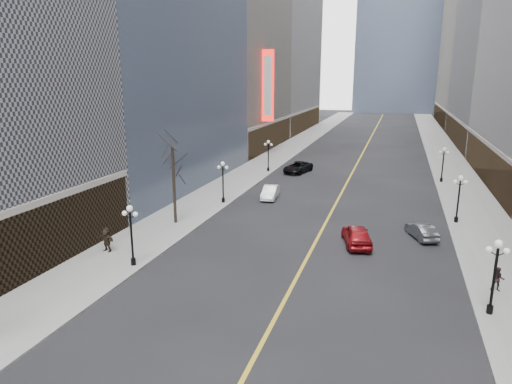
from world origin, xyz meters
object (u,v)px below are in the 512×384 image
Objects in this scene: streetlamp_west_2 at (223,178)px; streetlamp_west_3 at (268,152)px; streetlamp_east_3 at (443,161)px; car_sb_far at (421,231)px; car_nb_far at (298,167)px; streetlamp_east_1 at (495,269)px; streetlamp_west_1 at (131,229)px; streetlamp_east_2 at (459,194)px; car_nb_mid at (270,192)px; car_sb_mid at (357,235)px.

streetlamp_west_2 is 1.00× the size of streetlamp_west_3.
streetlamp_east_3 and streetlamp_west_3 have the same top height.
car_nb_far is at bearing -78.69° from car_sb_far.
streetlamp_west_3 is at bearing 123.25° from streetlamp_east_1.
streetlamp_west_1 is 24.06m from car_sb_far.
streetlamp_east_2 is 1.02× the size of car_nb_mid.
car_sb_far is at bearing -98.08° from streetlamp_east_3.
car_nb_mid is 0.88× the size of car_sb_mid.
car_nb_mid is 0.77× the size of car_nb_far.
streetlamp_east_3 is 29.68m from streetlamp_west_2.
streetlamp_west_1 is 1.00× the size of streetlamp_west_3.
streetlamp_west_1 is at bearing -142.67° from streetlamp_east_2.
car_sb_far is at bearing -14.57° from streetlamp_west_2.
car_sb_mid is 1.24× the size of car_sb_far.
streetlamp_west_2 is (-23.60, 18.00, 0.00)m from streetlamp_east_1.
streetlamp_east_3 is (0.00, 18.00, 0.00)m from streetlamp_east_2.
streetlamp_east_3 is 27.93m from car_sb_mid.
streetlamp_east_2 is 27.15m from car_nb_far.
streetlamp_east_1 is 23.60m from streetlamp_west_1.
streetlamp_east_3 is 1.02× the size of car_nb_mid.
streetlamp_west_3 is at bearing -75.03° from car_sb_mid.
streetlamp_east_2 reaches higher than car_sb_far.
car_nb_far is at bearing 135.77° from streetlamp_east_2.
streetlamp_west_1 is at bearing -90.00° from streetlamp_west_3.
car_nb_far reaches higher than car_nb_mid.
streetlamp_west_3 reaches higher than car_nb_far.
car_nb_far is (4.21, 18.88, -2.11)m from streetlamp_west_2.
car_nb_mid is 1.10× the size of car_sb_far.
streetlamp_west_3 is 30.61m from car_sb_mid.
streetlamp_east_2 is 6.61m from car_sb_far.
streetlamp_west_1 is (-23.60, -36.00, 0.00)m from streetlamp_east_3.
car_sb_far is (15.99, -8.95, -0.06)m from car_nb_mid.
car_sb_far is at bearing -48.91° from streetlamp_west_3.
streetlamp_west_1 is at bearing -107.03° from car_nb_mid.
car_nb_mid is at bearing -51.59° from car_sb_far.
streetlamp_east_3 is 23.60m from streetlamp_west_3.
streetlamp_west_1 is 18.00m from streetlamp_west_2.
streetlamp_west_2 is at bearing -145.33° from car_nb_mid.
streetlamp_east_2 is 1.00× the size of streetlamp_east_3.
car_sb_far is at bearing -122.06° from streetlamp_east_2.
streetlamp_east_3 reaches higher than car_sb_mid.
streetlamp_east_2 is at bearing 90.00° from streetlamp_east_1.
car_nb_far is 29.51m from car_sb_mid.
streetlamp_west_1 is at bearing -123.25° from streetlamp_east_3.
car_nb_mid is (4.31, 3.67, -2.17)m from streetlamp_west_2.
streetlamp_west_3 is (0.00, 36.00, 0.00)m from streetlamp_west_1.
streetlamp_east_1 is 36.00m from streetlamp_east_3.
car_sb_mid is (15.12, -26.54, -2.05)m from streetlamp_west_3.
streetlamp_west_2 is 6.06m from car_nb_mid.
streetlamp_west_1 is 17.95m from car_sb_mid.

